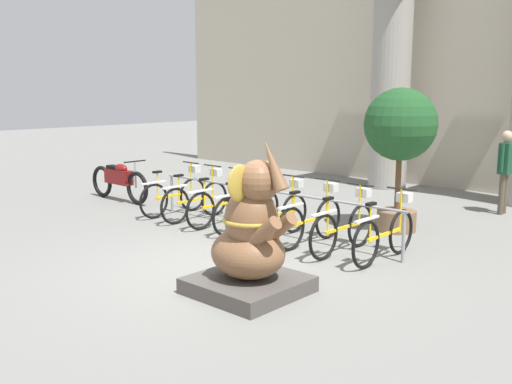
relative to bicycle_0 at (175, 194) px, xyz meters
The scene contains 16 objects.
ground_plane 3.70m from the bicycle_0, 29.95° to the right, with size 60.00×60.00×0.00m, color slate.
building_facade 7.91m from the bicycle_0, 64.77° to the left, with size 20.00×0.20×6.00m.
column_left 6.35m from the bicycle_0, 75.72° to the left, with size 1.20×1.20×5.16m.
bike_rack 2.37m from the bicycle_0, ahead, with size 5.31×0.05×0.77m.
bicycle_0 is the anchor object (origin of this frame).
bicycle_1 0.67m from the bicycle_0, ahead, with size 0.48×1.68×1.02m.
bicycle_2 1.35m from the bicycle_0, ahead, with size 0.48×1.68×1.02m.
bicycle_3 2.02m from the bicycle_0, ahead, with size 0.48×1.68×1.02m.
bicycle_4 2.69m from the bicycle_0, ahead, with size 0.48×1.68×1.02m.
bicycle_5 3.36m from the bicycle_0, ahead, with size 0.48×1.68×1.02m.
bicycle_6 4.04m from the bicycle_0, ahead, with size 0.48×1.68×1.02m.
bicycle_7 4.71m from the bicycle_0, ahead, with size 0.48×1.68×1.02m.
elephant_statue 4.80m from the bicycle_0, 28.63° to the right, with size 1.24×1.24×1.94m.
motorcycle 2.05m from the bicycle_0, behind, with size 2.10×0.55×0.96m.
person_pedestrian 6.60m from the bicycle_0, 42.88° to the left, with size 0.22×0.47×1.67m.
potted_tree 4.52m from the bicycle_0, 24.24° to the left, with size 1.26×1.26×2.51m.
Camera 1 is at (5.56, -5.33, 2.45)m, focal length 40.00 mm.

